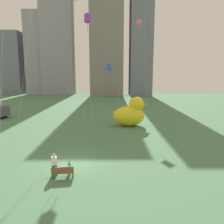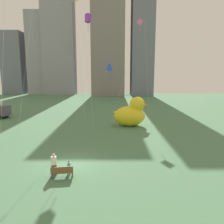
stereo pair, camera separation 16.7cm
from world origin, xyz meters
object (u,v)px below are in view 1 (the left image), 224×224
(park_bench, at_px, (63,172))
(giant_inflatable_duck, at_px, (130,114))
(person_adult, at_px, (54,163))
(person_child, at_px, (69,167))
(kite_blue, at_px, (109,66))
(kite_pink, at_px, (140,28))
(kite_purple, at_px, (87,19))

(park_bench, xyz_separation_m, giant_inflatable_duck, (6.37, 16.56, 1.35))
(person_adult, xyz_separation_m, person_child, (1.08, 0.20, -0.36))
(giant_inflatable_duck, height_order, kite_blue, kite_blue)
(kite_blue, bearing_deg, kite_pink, 58.94)
(park_bench, distance_m, kite_pink, 31.41)
(park_bench, height_order, person_child, person_child)
(kite_pink, bearing_deg, giant_inflatable_duck, -103.95)
(person_child, distance_m, kite_blue, 18.43)
(person_child, xyz_separation_m, kite_purple, (0.04, 15.51, 14.23))
(kite_purple, distance_m, kite_pink, 12.92)
(kite_purple, height_order, kite_pink, kite_pink)
(giant_inflatable_duck, bearing_deg, kite_pink, 76.05)
(kite_blue, bearing_deg, kite_purple, -164.56)
(kite_purple, bearing_deg, person_adult, -94.05)
(kite_pink, bearing_deg, kite_blue, -121.06)
(giant_inflatable_duck, xyz_separation_m, kite_pink, (2.36, 9.51, 13.82))
(park_bench, xyz_separation_m, person_child, (0.36, 0.73, 0.09))
(kite_blue, relative_size, kite_pink, 0.54)
(kite_purple, xyz_separation_m, kite_pink, (8.33, 9.84, 0.85))
(person_adult, bearing_deg, giant_inflatable_duck, 66.16)
(park_bench, relative_size, kite_blue, 0.18)
(kite_purple, bearing_deg, giant_inflatable_duck, 3.08)
(person_child, distance_m, giant_inflatable_duck, 16.98)
(kite_blue, bearing_deg, person_child, -100.18)
(person_adult, bearing_deg, park_bench, -36.45)
(kite_purple, bearing_deg, person_child, -90.14)
(person_adult, xyz_separation_m, giant_inflatable_duck, (7.08, 16.03, 0.90))
(kite_blue, bearing_deg, park_bench, -100.92)
(person_adult, height_order, kite_pink, kite_pink)
(giant_inflatable_duck, xyz_separation_m, kite_blue, (-3.08, 0.48, 6.82))
(person_child, relative_size, kite_purple, 0.07)
(person_adult, xyz_separation_m, kite_blue, (4.00, 16.51, 7.73))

